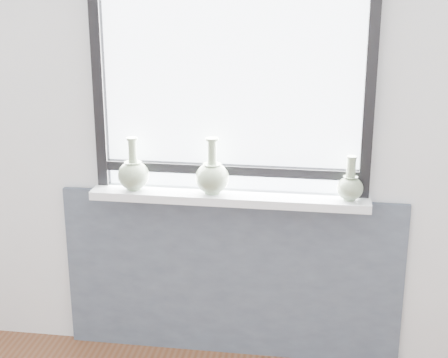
# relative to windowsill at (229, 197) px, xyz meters

# --- Properties ---
(back_wall) EXTENTS (3.60, 0.02, 2.60)m
(back_wall) POSITION_rel_windowsill_xyz_m (0.00, 0.10, 0.42)
(back_wall) COLOR silver
(back_wall) RESTS_ON ground
(apron_panel) EXTENTS (1.70, 0.03, 0.86)m
(apron_panel) POSITION_rel_windowsill_xyz_m (0.00, 0.07, -0.45)
(apron_panel) COLOR #4C5768
(apron_panel) RESTS_ON ground
(windowsill) EXTENTS (1.32, 0.18, 0.04)m
(windowsill) POSITION_rel_windowsill_xyz_m (0.00, 0.00, 0.00)
(windowsill) COLOR silver
(windowsill) RESTS_ON apron_panel
(window) EXTENTS (1.30, 0.06, 1.05)m
(window) POSITION_rel_windowsill_xyz_m (0.00, 0.06, 0.56)
(window) COLOR black
(window) RESTS_ON windowsill
(vase_a) EXTENTS (0.15, 0.15, 0.26)m
(vase_a) POSITION_rel_windowsill_xyz_m (-0.46, -0.01, 0.10)
(vase_a) COLOR gray
(vase_a) RESTS_ON windowsill
(vase_b) EXTENTS (0.16, 0.16, 0.27)m
(vase_b) POSITION_rel_windowsill_xyz_m (-0.08, -0.01, 0.10)
(vase_b) COLOR gray
(vase_b) RESTS_ON windowsill
(vase_c) EXTENTS (0.12, 0.12, 0.21)m
(vase_c) POSITION_rel_windowsill_xyz_m (0.56, -0.01, 0.09)
(vase_c) COLOR gray
(vase_c) RESTS_ON windowsill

